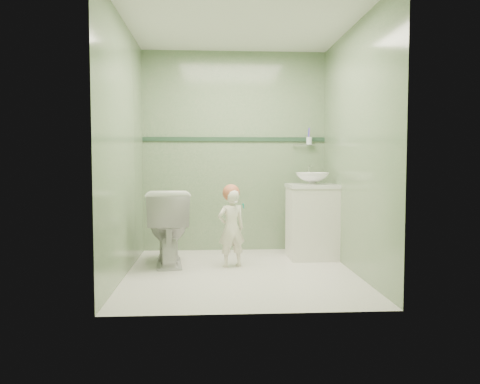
{
  "coord_description": "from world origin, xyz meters",
  "views": [
    {
      "loc": [
        -0.29,
        -4.61,
        1.08
      ],
      "look_at": [
        0.0,
        0.15,
        0.78
      ],
      "focal_mm": 36.19,
      "sensor_mm": 36.0,
      "label": 1
    }
  ],
  "objects": [
    {
      "name": "toddler",
      "position": [
        -0.08,
        0.3,
        0.4
      ],
      "size": [
        0.34,
        0.27,
        0.8
      ],
      "primitive_type": "imported",
      "rotation": [
        0.0,
        0.0,
        3.47
      ],
      "color": "white",
      "rests_on": "ground"
    },
    {
      "name": "faucet",
      "position": [
        0.84,
        0.89,
        0.97
      ],
      "size": [
        0.03,
        0.13,
        0.18
      ],
      "color": "silver",
      "rests_on": "counter"
    },
    {
      "name": "cup_holder",
      "position": [
        0.89,
        1.18,
        1.33
      ],
      "size": [
        0.26,
        0.07,
        0.21
      ],
      "color": "silver",
      "rests_on": "room_shell"
    },
    {
      "name": "teal_toothbrush",
      "position": [
        0.03,
        0.21,
        0.64
      ],
      "size": [
        0.1,
        0.14,
        0.08
      ],
      "color": "#03856A",
      "rests_on": "toddler"
    },
    {
      "name": "counter",
      "position": [
        0.84,
        0.7,
        0.81
      ],
      "size": [
        0.54,
        0.52,
        0.04
      ],
      "primitive_type": "cube",
      "color": "white",
      "rests_on": "vanity"
    },
    {
      "name": "toilet",
      "position": [
        -0.74,
        0.46,
        0.4
      ],
      "size": [
        0.52,
        0.82,
        0.79
      ],
      "primitive_type": "imported",
      "rotation": [
        0.0,
        0.0,
        3.24
      ],
      "color": "white",
      "rests_on": "ground"
    },
    {
      "name": "room_shell",
      "position": [
        0.0,
        0.0,
        1.2
      ],
      "size": [
        2.5,
        2.54,
        2.4
      ],
      "color": "gray",
      "rests_on": "ground"
    },
    {
      "name": "hair_cap",
      "position": [
        -0.08,
        0.33,
        0.76
      ],
      "size": [
        0.18,
        0.18,
        0.18
      ],
      "primitive_type": "sphere",
      "color": "#BF6341",
      "rests_on": "toddler"
    },
    {
      "name": "trim_stripe",
      "position": [
        0.0,
        1.24,
        1.35
      ],
      "size": [
        2.2,
        0.02,
        0.05
      ],
      "primitive_type": "cube",
      "color": "#26432F",
      "rests_on": "room_shell"
    },
    {
      "name": "vanity",
      "position": [
        0.84,
        0.7,
        0.4
      ],
      "size": [
        0.52,
        0.5,
        0.8
      ],
      "primitive_type": "cube",
      "color": "white",
      "rests_on": "ground"
    },
    {
      "name": "ground",
      "position": [
        0.0,
        0.0,
        0.0
      ],
      "size": [
        2.5,
        2.5,
        0.0
      ],
      "primitive_type": "plane",
      "color": "white",
      "rests_on": "ground"
    },
    {
      "name": "basin",
      "position": [
        0.84,
        0.7,
        0.89
      ],
      "size": [
        0.37,
        0.37,
        0.13
      ],
      "primitive_type": "imported",
      "color": "white",
      "rests_on": "counter"
    }
  ]
}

